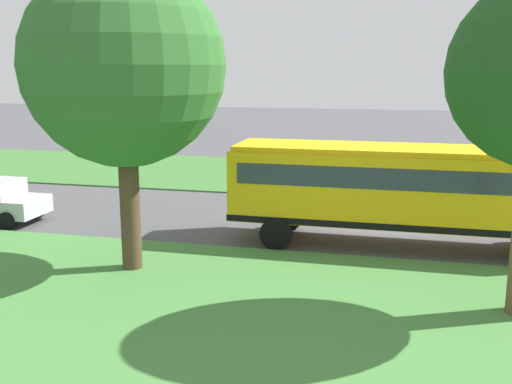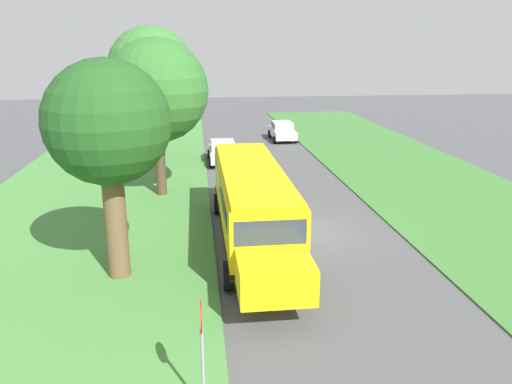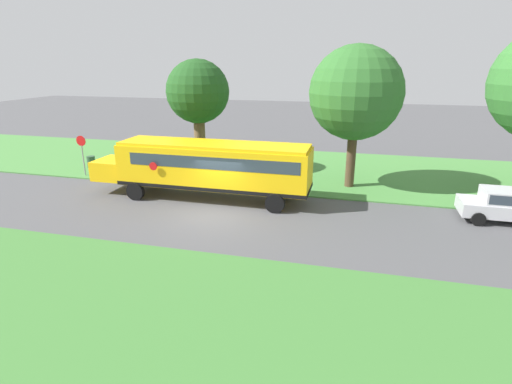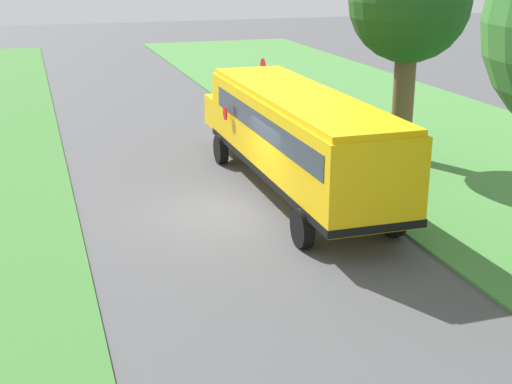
{
  "view_description": "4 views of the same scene",
  "coord_description": "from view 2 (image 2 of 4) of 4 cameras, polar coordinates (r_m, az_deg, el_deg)",
  "views": [
    {
      "loc": [
        -21.22,
        -0.66,
        5.58
      ],
      "look_at": [
        -2.21,
        3.94,
        1.47
      ],
      "focal_mm": 42.0,
      "sensor_mm": 36.0,
      "label": 1
    },
    {
      "loc": [
        -4.57,
        -20.01,
        7.83
      ],
      "look_at": [
        -1.83,
        2.66,
        1.12
      ],
      "focal_mm": 35.0,
      "sensor_mm": 36.0,
      "label": 2
    },
    {
      "loc": [
        17.43,
        6.76,
        7.33
      ],
      "look_at": [
        -0.6,
        2.1,
        1.21
      ],
      "focal_mm": 28.0,
      "sensor_mm": 36.0,
      "label": 3
    },
    {
      "loc": [
        4.86,
        18.25,
        6.94
      ],
      "look_at": [
        -0.45,
        1.44,
        1.04
      ],
      "focal_mm": 50.0,
      "sensor_mm": 36.0,
      "label": 4
    }
  ],
  "objects": [
    {
      "name": "grass_verge",
      "position": [
        22.15,
        -20.69,
        -5.33
      ],
      "size": [
        12.0,
        80.0,
        0.08
      ],
      "primitive_type": "cube",
      "color": "#47843D",
      "rests_on": "ground"
    },
    {
      "name": "school_bus",
      "position": [
        20.0,
        -0.44,
        -0.8
      ],
      "size": [
        2.85,
        12.42,
        3.16
      ],
      "color": "yellow",
      "rests_on": "ground"
    },
    {
      "name": "grass_far_side",
      "position": [
        25.4,
        25.89,
        -3.21
      ],
      "size": [
        10.0,
        80.0,
        0.07
      ],
      "primitive_type": "cube",
      "color": "#3D7533",
      "rests_on": "ground"
    },
    {
      "name": "stop_sign",
      "position": [
        11.12,
        -6.18,
        -16.96
      ],
      "size": [
        0.08,
        0.68,
        2.74
      ],
      "color": "gray",
      "rests_on": "ground"
    },
    {
      "name": "car_silver_nearest",
      "position": [
        34.69,
        -3.83,
        4.77
      ],
      "size": [
        2.02,
        4.4,
        1.56
      ],
      "color": "#B7B7BC",
      "rests_on": "ground"
    },
    {
      "name": "ground_plane",
      "position": [
        21.97,
        5.6,
        -4.59
      ],
      "size": [
        120.0,
        120.0,
        0.0
      ],
      "primitive_type": "plane",
      "color": "#4C4C4F"
    },
    {
      "name": "oak_tree_far_end",
      "position": [
        36.43,
        -11.99,
        13.41
      ],
      "size": [
        6.06,
        6.06,
        9.2
      ],
      "color": "brown",
      "rests_on": "ground"
    },
    {
      "name": "oak_tree_beside_bus",
      "position": [
        16.92,
        -16.99,
        7.45
      ],
      "size": [
        4.1,
        4.1,
        7.52
      ],
      "color": "brown",
      "rests_on": "ground"
    },
    {
      "name": "car_white_middle",
      "position": [
        43.29,
        3.03,
        7.1
      ],
      "size": [
        2.02,
        4.4,
        1.56
      ],
      "color": "silver",
      "rests_on": "ground"
    },
    {
      "name": "oak_tree_roadside_mid",
      "position": [
        26.78,
        -11.2,
        11.26
      ],
      "size": [
        5.35,
        5.35,
        8.3
      ],
      "color": "#4C3826",
      "rests_on": "ground"
    }
  ]
}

